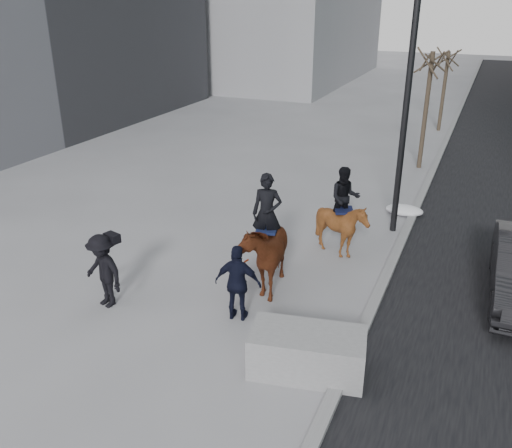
% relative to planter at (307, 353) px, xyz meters
% --- Properties ---
extents(ground, '(120.00, 120.00, 0.00)m').
position_rel_planter_xyz_m(ground, '(-2.32, 1.73, -0.43)').
color(ground, gray).
rests_on(ground, ground).
extents(curb, '(0.25, 90.00, 0.12)m').
position_rel_planter_xyz_m(curb, '(0.68, 11.73, -0.37)').
color(curb, gray).
rests_on(curb, ground).
extents(planter, '(2.29, 1.45, 0.85)m').
position_rel_planter_xyz_m(planter, '(0.00, 0.00, 0.00)').
color(planter, gray).
rests_on(planter, ground).
extents(tree_near, '(1.20, 1.20, 5.09)m').
position_rel_planter_xyz_m(tree_near, '(0.08, 14.23, 2.12)').
color(tree_near, '#352C1F').
rests_on(tree_near, ground).
extents(tree_far, '(1.20, 1.20, 4.39)m').
position_rel_planter_xyz_m(tree_far, '(0.08, 21.30, 1.77)').
color(tree_far, '#362D20').
rests_on(tree_far, ground).
extents(mounted_left, '(1.45, 2.35, 2.82)m').
position_rel_planter_xyz_m(mounted_left, '(-2.00, 2.71, 0.62)').
color(mounted_left, '#502510').
rests_on(mounted_left, ground).
extents(mounted_right, '(1.73, 1.82, 2.46)m').
position_rel_planter_xyz_m(mounted_right, '(-0.75, 5.12, 0.56)').
color(mounted_right, '#4D2C0F').
rests_on(mounted_right, ground).
extents(feeder, '(1.08, 0.94, 1.75)m').
position_rel_planter_xyz_m(feeder, '(-1.97, 1.14, 0.45)').
color(feeder, black).
rests_on(feeder, ground).
extents(camera_crew, '(1.27, 0.93, 1.75)m').
position_rel_planter_xyz_m(camera_crew, '(-4.98, 0.44, 0.46)').
color(camera_crew, black).
rests_on(camera_crew, ground).
extents(lamppost, '(0.25, 1.32, 9.09)m').
position_rel_planter_xyz_m(lamppost, '(0.28, 7.26, 4.57)').
color(lamppost, black).
rests_on(lamppost, ground).
extents(snow_piles, '(1.20, 8.94, 0.31)m').
position_rel_planter_xyz_m(snow_piles, '(0.38, 4.76, -0.27)').
color(snow_piles, white).
rests_on(snow_piles, ground).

